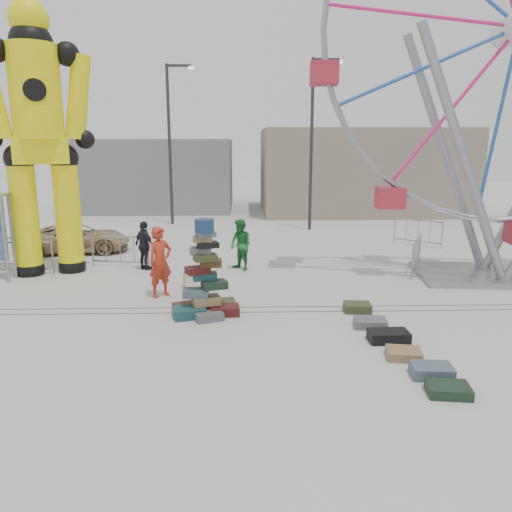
{
  "coord_description": "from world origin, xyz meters",
  "views": [
    {
      "loc": [
        -0.34,
        -11.2,
        4.07
      ],
      "look_at": [
        0.03,
        1.48,
        1.24
      ],
      "focal_mm": 35.0,
      "sensor_mm": 36.0,
      "label": 1
    }
  ],
  "objects_px": {
    "crash_test_dummy": "(39,131)",
    "steamer_trunk": "(201,279)",
    "lamp_post_left": "(171,137)",
    "barricade_dummy_b": "(20,258)",
    "pedestrian_red": "(160,262)",
    "lamp_post_right": "(314,136)",
    "barricade_wheel_back": "(418,232)",
    "suitcase_tower": "(205,288)",
    "barricade_wheel_front": "(416,256)",
    "barricade_dummy_c": "(120,251)",
    "parked_suv": "(77,238)",
    "pedestrian_black": "(145,246)",
    "pedestrian_green": "(241,245)"
  },
  "relations": [
    {
      "from": "crash_test_dummy",
      "to": "steamer_trunk",
      "type": "distance_m",
      "value": 6.77
    },
    {
      "from": "lamp_post_left",
      "to": "crash_test_dummy",
      "type": "height_order",
      "value": "crash_test_dummy"
    },
    {
      "from": "barricade_dummy_b",
      "to": "pedestrian_red",
      "type": "distance_m",
      "value": 5.49
    },
    {
      "from": "crash_test_dummy",
      "to": "steamer_trunk",
      "type": "bearing_deg",
      "value": -38.67
    },
    {
      "from": "lamp_post_right",
      "to": "barricade_wheel_back",
      "type": "distance_m",
      "value": 6.87
    },
    {
      "from": "suitcase_tower",
      "to": "barricade_dummy_b",
      "type": "relative_size",
      "value": 1.18
    },
    {
      "from": "barricade_wheel_front",
      "to": "barricade_dummy_c",
      "type": "bearing_deg",
      "value": 109.39
    },
    {
      "from": "lamp_post_left",
      "to": "barricade_wheel_front",
      "type": "relative_size",
      "value": 4.0
    },
    {
      "from": "barricade_dummy_b",
      "to": "parked_suv",
      "type": "bearing_deg",
      "value": 74.19
    },
    {
      "from": "lamp_post_left",
      "to": "suitcase_tower",
      "type": "relative_size",
      "value": 3.39
    },
    {
      "from": "barricade_dummy_b",
      "to": "barricade_wheel_front",
      "type": "distance_m",
      "value": 12.77
    },
    {
      "from": "steamer_trunk",
      "to": "barricade_dummy_b",
      "type": "height_order",
      "value": "barricade_dummy_b"
    },
    {
      "from": "steamer_trunk",
      "to": "barricade_wheel_back",
      "type": "relative_size",
      "value": 0.48
    },
    {
      "from": "barricade_wheel_front",
      "to": "barricade_wheel_back",
      "type": "xyz_separation_m",
      "value": [
        1.58,
        4.39,
        0.0
      ]
    },
    {
      "from": "lamp_post_left",
      "to": "parked_suv",
      "type": "height_order",
      "value": "lamp_post_left"
    },
    {
      "from": "steamer_trunk",
      "to": "barricade_wheel_front",
      "type": "xyz_separation_m",
      "value": [
        6.9,
        1.48,
        0.33
      ]
    },
    {
      "from": "lamp_post_right",
      "to": "lamp_post_left",
      "type": "bearing_deg",
      "value": 164.05
    },
    {
      "from": "pedestrian_black",
      "to": "suitcase_tower",
      "type": "bearing_deg",
      "value": 161.69
    },
    {
      "from": "barricade_dummy_b",
      "to": "pedestrian_black",
      "type": "relative_size",
      "value": 1.23
    },
    {
      "from": "barricade_dummy_c",
      "to": "barricade_wheel_back",
      "type": "distance_m",
      "value": 11.9
    },
    {
      "from": "lamp_post_left",
      "to": "pedestrian_black",
      "type": "relative_size",
      "value": 4.91
    },
    {
      "from": "crash_test_dummy",
      "to": "barricade_wheel_back",
      "type": "relative_size",
      "value": 4.26
    },
    {
      "from": "barricade_wheel_back",
      "to": "barricade_dummy_c",
      "type": "bearing_deg",
      "value": -123.26
    },
    {
      "from": "steamer_trunk",
      "to": "parked_suv",
      "type": "bearing_deg",
      "value": 136.34
    },
    {
      "from": "suitcase_tower",
      "to": "barricade_dummy_c",
      "type": "height_order",
      "value": "suitcase_tower"
    },
    {
      "from": "pedestrian_green",
      "to": "pedestrian_black",
      "type": "height_order",
      "value": "pedestrian_green"
    },
    {
      "from": "lamp_post_left",
      "to": "barricade_dummy_c",
      "type": "distance_m",
      "value": 10.31
    },
    {
      "from": "lamp_post_left",
      "to": "barricade_wheel_back",
      "type": "height_order",
      "value": "lamp_post_left"
    },
    {
      "from": "lamp_post_right",
      "to": "barricade_wheel_front",
      "type": "height_order",
      "value": "lamp_post_right"
    },
    {
      "from": "lamp_post_left",
      "to": "barricade_dummy_c",
      "type": "xyz_separation_m",
      "value": [
        -0.57,
        -9.52,
        -3.93
      ]
    },
    {
      "from": "pedestrian_black",
      "to": "pedestrian_green",
      "type": "bearing_deg",
      "value": -137.92
    },
    {
      "from": "suitcase_tower",
      "to": "pedestrian_red",
      "type": "distance_m",
      "value": 2.03
    },
    {
      "from": "barricade_wheel_front",
      "to": "barricade_dummy_b",
      "type": "bearing_deg",
      "value": 114.89
    },
    {
      "from": "crash_test_dummy",
      "to": "pedestrian_red",
      "type": "xyz_separation_m",
      "value": [
        3.96,
        -2.66,
        -3.52
      ]
    },
    {
      "from": "barricade_wheel_front",
      "to": "pedestrian_red",
      "type": "distance_m",
      "value": 8.28
    },
    {
      "from": "lamp_post_left",
      "to": "suitcase_tower",
      "type": "height_order",
      "value": "lamp_post_left"
    },
    {
      "from": "pedestrian_green",
      "to": "parked_suv",
      "type": "distance_m",
      "value": 7.0
    },
    {
      "from": "lamp_post_left",
      "to": "barricade_wheel_back",
      "type": "relative_size",
      "value": 4.0
    },
    {
      "from": "lamp_post_right",
      "to": "pedestrian_green",
      "type": "xyz_separation_m",
      "value": [
        -3.47,
        -8.06,
        -3.63
      ]
    },
    {
      "from": "barricade_dummy_b",
      "to": "lamp_post_right",
      "type": "bearing_deg",
      "value": 35.0
    },
    {
      "from": "crash_test_dummy",
      "to": "barricade_dummy_b",
      "type": "xyz_separation_m",
      "value": [
        -0.91,
        -0.15,
        -3.94
      ]
    },
    {
      "from": "lamp_post_left",
      "to": "barricade_dummy_c",
      "type": "relative_size",
      "value": 4.0
    },
    {
      "from": "crash_test_dummy",
      "to": "lamp_post_left",
      "type": "bearing_deg",
      "value": 56.02
    },
    {
      "from": "crash_test_dummy",
      "to": "barricade_wheel_back",
      "type": "bearing_deg",
      "value": -2.51
    },
    {
      "from": "lamp_post_right",
      "to": "pedestrian_green",
      "type": "relative_size",
      "value": 4.72
    },
    {
      "from": "lamp_post_right",
      "to": "lamp_post_left",
      "type": "relative_size",
      "value": 1.0
    },
    {
      "from": "barricade_wheel_front",
      "to": "steamer_trunk",
      "type": "bearing_deg",
      "value": 127.35
    },
    {
      "from": "crash_test_dummy",
      "to": "parked_suv",
      "type": "distance_m",
      "value": 5.1
    },
    {
      "from": "suitcase_tower",
      "to": "pedestrian_black",
      "type": "xyz_separation_m",
      "value": [
        -2.32,
        4.55,
        0.15
      ]
    },
    {
      "from": "pedestrian_red",
      "to": "lamp_post_right",
      "type": "bearing_deg",
      "value": 21.84
    }
  ]
}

